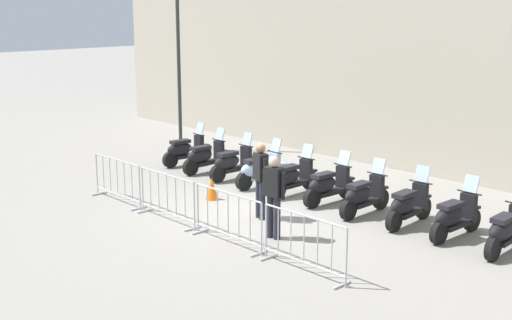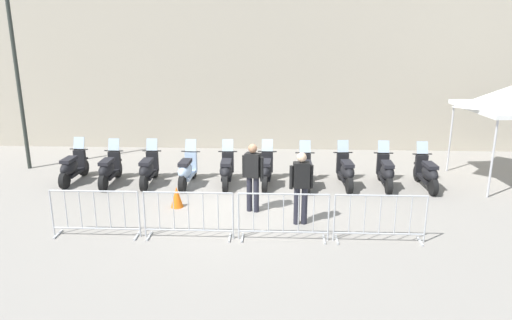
% 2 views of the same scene
% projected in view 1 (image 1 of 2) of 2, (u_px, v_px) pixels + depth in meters
% --- Properties ---
extents(ground_plane, '(120.00, 120.00, 0.00)m').
position_uv_depth(ground_plane, '(257.00, 214.00, 15.31)').
color(ground_plane, gray).
extents(motorcycle_0, '(0.65, 1.72, 1.24)m').
position_uv_depth(motorcycle_0, '(185.00, 150.00, 20.08)').
color(motorcycle_0, black).
rests_on(motorcycle_0, ground).
extents(motorcycle_1, '(0.60, 1.72, 1.24)m').
position_uv_depth(motorcycle_1, '(205.00, 157.00, 19.17)').
color(motorcycle_1, black).
rests_on(motorcycle_1, ground).
extents(motorcycle_2, '(0.59, 1.72, 1.24)m').
position_uv_depth(motorcycle_2, '(232.00, 163.00, 18.40)').
color(motorcycle_2, black).
rests_on(motorcycle_2, ground).
extents(motorcycle_3, '(0.66, 1.72, 1.24)m').
position_uv_depth(motorcycle_3, '(260.00, 170.00, 17.58)').
color(motorcycle_3, black).
rests_on(motorcycle_3, ground).
extents(motorcycle_4, '(0.57, 1.73, 1.24)m').
position_uv_depth(motorcycle_4, '(292.00, 178.00, 16.80)').
color(motorcycle_4, black).
rests_on(motorcycle_4, ground).
extents(motorcycle_5, '(0.64, 1.72, 1.24)m').
position_uv_depth(motorcycle_5, '(328.00, 186.00, 16.04)').
color(motorcycle_5, black).
rests_on(motorcycle_5, ground).
extents(motorcycle_6, '(0.57, 1.73, 1.24)m').
position_uv_depth(motorcycle_6, '(363.00, 196.00, 15.16)').
color(motorcycle_6, black).
rests_on(motorcycle_6, ground).
extents(motorcycle_7, '(0.56, 1.73, 1.24)m').
position_uv_depth(motorcycle_7, '(408.00, 205.00, 14.41)').
color(motorcycle_7, black).
rests_on(motorcycle_7, ground).
extents(motorcycle_8, '(0.62, 1.72, 1.24)m').
position_uv_depth(motorcycle_8, '(454.00, 217.00, 13.61)').
color(motorcycle_8, black).
rests_on(motorcycle_8, ground).
extents(motorcycle_9, '(0.56, 1.73, 1.24)m').
position_uv_depth(motorcycle_9, '(506.00, 231.00, 12.76)').
color(motorcycle_9, black).
rests_on(motorcycle_9, ground).
extents(barrier_segment_0, '(1.96, 0.66, 1.07)m').
position_uv_depth(barrier_segment_0, '(117.00, 181.00, 16.21)').
color(barrier_segment_0, '#B2B5B7').
rests_on(barrier_segment_0, ground).
extents(barrier_segment_1, '(1.96, 0.66, 1.07)m').
position_uv_depth(barrier_segment_1, '(167.00, 198.00, 14.75)').
color(barrier_segment_1, '#B2B5B7').
rests_on(barrier_segment_1, ground).
extents(barrier_segment_2, '(1.96, 0.66, 1.07)m').
position_uv_depth(barrier_segment_2, '(228.00, 218.00, 13.29)').
color(barrier_segment_2, '#B2B5B7').
rests_on(barrier_segment_2, ground).
extents(barrier_segment_3, '(1.96, 0.66, 1.07)m').
position_uv_depth(barrier_segment_3, '(304.00, 244.00, 11.84)').
color(barrier_segment_3, '#B2B5B7').
rests_on(barrier_segment_3, ground).
extents(street_lamp, '(0.36, 0.36, 6.16)m').
position_uv_depth(street_lamp, '(178.00, 38.00, 21.69)').
color(street_lamp, '#2D332D').
rests_on(street_lamp, ground).
extents(officer_near_row_end, '(0.51, 0.35, 1.73)m').
position_uv_depth(officer_near_row_end, '(261.00, 176.00, 14.79)').
color(officer_near_row_end, '#23232D').
rests_on(officer_near_row_end, ground).
extents(officer_mid_plaza, '(0.55, 0.22, 1.73)m').
position_uv_depth(officer_mid_plaza, '(274.00, 192.00, 13.49)').
color(officer_mid_plaza, '#23232D').
rests_on(officer_mid_plaza, ground).
extents(traffic_cone, '(0.32, 0.32, 0.55)m').
position_uv_depth(traffic_cone, '(212.00, 189.00, 16.46)').
color(traffic_cone, orange).
rests_on(traffic_cone, ground).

